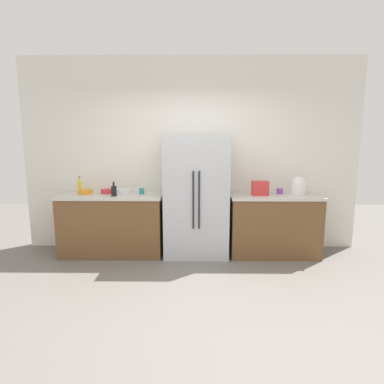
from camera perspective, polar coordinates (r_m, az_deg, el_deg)
The scene contains 14 objects.
ground_plane at distance 3.45m, azimuth -0.68°, elevation -19.87°, with size 10.47×10.47×0.00m, color slate.
kitchen_back_panel at distance 4.87m, azimuth -0.22°, elevation 6.89°, with size 5.23×0.10×2.96m, color silver.
counter_left at distance 4.82m, azimuth -14.48°, elevation -5.77°, with size 1.52×0.65×0.91m.
counter_right at distance 4.80m, azimuth 14.81°, elevation -5.84°, with size 1.32×0.65×0.91m.
refrigerator at distance 4.54m, azimuth 0.77°, elevation -0.74°, with size 0.93×0.67×1.79m.
toaster at distance 4.61m, azimuth 12.51°, elevation 0.72°, with size 0.23×0.16×0.21m, color red.
rice_cooker at distance 4.82m, azimuth 19.12°, elevation 1.03°, with size 0.22×0.22×0.27m.
bottle_a at distance 4.55m, azimuth -14.30°, elevation 0.23°, with size 0.08×0.08×0.21m.
bottle_b at distance 5.04m, azimuth -20.13°, elevation 0.95°, with size 0.06×0.06×0.25m.
cup_a at distance 4.65m, azimuth -9.36°, elevation 0.17°, with size 0.07×0.07×0.09m, color teal.
cup_b at distance 4.81m, azimuth 15.99°, elevation 0.17°, with size 0.09×0.09×0.08m, color purple.
bowl_a at distance 4.88m, azimuth -19.18°, elevation 0.07°, with size 0.20×0.20×0.07m, color orange.
bowl_b at distance 4.78m, azimuth -12.61°, elevation 0.15°, with size 0.19×0.19×0.06m, color white.
bowl_c at distance 4.83m, azimuth -15.49°, elevation 0.13°, with size 0.18×0.18×0.06m, color red.
Camera 1 is at (0.07, -3.01, 1.67)m, focal length 28.72 mm.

